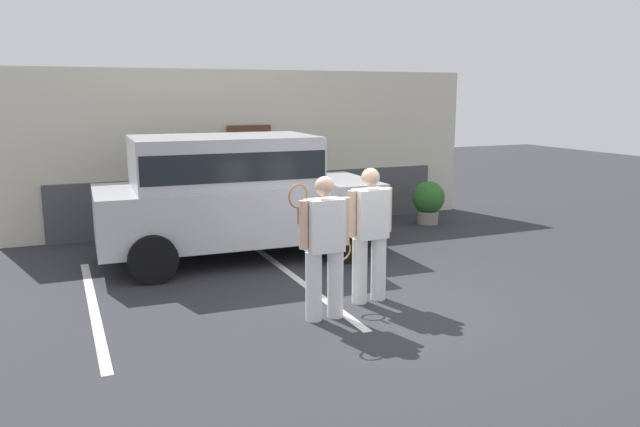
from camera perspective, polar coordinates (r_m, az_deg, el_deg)
ground_plane at (r=8.19m, az=5.94°, el=-8.50°), size 40.00×40.00×0.00m
parking_stripe_0 at (r=8.67m, az=-20.13°, el=-8.00°), size 0.12×4.40×0.01m
parking_stripe_1 at (r=9.24m, az=-1.93°, el=-6.16°), size 0.12×4.40×0.01m
house_frontage at (r=12.90m, az=-6.03°, el=5.46°), size 9.69×0.40×3.19m
parked_suv at (r=10.34m, az=-7.97°, el=2.09°), size 4.66×2.29×2.05m
tennis_player_man at (r=7.48m, az=0.39°, el=-2.97°), size 0.79×0.28×1.76m
tennis_player_woman at (r=8.14m, az=4.55°, el=-1.84°), size 0.92×0.31×1.78m
potted_plant_by_porch at (r=13.09m, az=5.14°, el=0.57°), size 0.51×0.51×0.67m
potted_plant_secondary at (r=13.32m, az=9.93°, el=1.20°), size 0.69×0.69×0.91m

